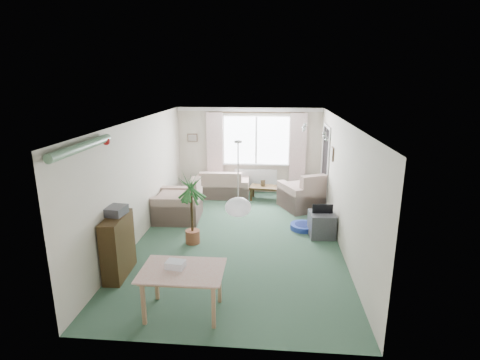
# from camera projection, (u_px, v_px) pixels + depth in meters

# --- Properties ---
(ground) EXTENTS (6.50, 6.50, 0.00)m
(ground) POSITION_uv_depth(u_px,v_px,m) (239.00, 238.00, 7.71)
(ground) COLOR #30503D
(window) EXTENTS (1.80, 0.03, 1.30)m
(window) POSITION_uv_depth(u_px,v_px,m) (256.00, 140.00, 10.40)
(window) COLOR white
(curtain_rod) EXTENTS (2.60, 0.03, 0.03)m
(curtain_rod) POSITION_uv_depth(u_px,v_px,m) (256.00, 113.00, 10.12)
(curtain_rod) COLOR black
(curtain_left) EXTENTS (0.45, 0.08, 2.00)m
(curtain_left) POSITION_uv_depth(u_px,v_px,m) (215.00, 148.00, 10.46)
(curtain_left) COLOR beige
(curtain_right) EXTENTS (0.45, 0.08, 2.00)m
(curtain_right) POSITION_uv_depth(u_px,v_px,m) (298.00, 150.00, 10.27)
(curtain_right) COLOR beige
(radiator) EXTENTS (1.20, 0.10, 0.55)m
(radiator) POSITION_uv_depth(u_px,v_px,m) (256.00, 179.00, 10.65)
(radiator) COLOR white
(doorway) EXTENTS (0.03, 0.95, 2.00)m
(doorway) POSITION_uv_depth(u_px,v_px,m) (325.00, 168.00, 9.39)
(doorway) COLOR black
(pendant_lamp) EXTENTS (0.36, 0.36, 0.36)m
(pendant_lamp) POSITION_uv_depth(u_px,v_px,m) (238.00, 207.00, 5.09)
(pendant_lamp) COLOR white
(tinsel_garland) EXTENTS (1.60, 1.60, 0.12)m
(tinsel_garland) POSITION_uv_depth(u_px,v_px,m) (82.00, 147.00, 5.05)
(tinsel_garland) COLOR #196626
(bauble_cluster_a) EXTENTS (0.20, 0.20, 0.20)m
(bauble_cluster_a) POSITION_uv_depth(u_px,v_px,m) (304.00, 125.00, 7.88)
(bauble_cluster_a) COLOR silver
(bauble_cluster_b) EXTENTS (0.20, 0.20, 0.20)m
(bauble_cluster_b) POSITION_uv_depth(u_px,v_px,m) (326.00, 133.00, 6.70)
(bauble_cluster_b) COLOR silver
(wall_picture_back) EXTENTS (0.28, 0.03, 0.22)m
(wall_picture_back) POSITION_uv_depth(u_px,v_px,m) (192.00, 138.00, 10.53)
(wall_picture_back) COLOR brown
(wall_picture_right) EXTENTS (0.03, 0.24, 0.30)m
(wall_picture_right) POSITION_uv_depth(u_px,v_px,m) (332.00, 154.00, 8.29)
(wall_picture_right) COLOR brown
(sofa) EXTENTS (1.51, 0.83, 0.74)m
(sofa) POSITION_uv_depth(u_px,v_px,m) (222.00, 183.00, 10.31)
(sofa) COLOR tan
(sofa) RESTS_ON ground
(armchair_corner) EXTENTS (1.38, 1.35, 0.94)m
(armchair_corner) POSITION_uv_depth(u_px,v_px,m) (304.00, 190.00, 9.36)
(armchair_corner) COLOR beige
(armchair_corner) RESTS_ON ground
(armchair_left) EXTENTS (1.04, 1.10, 0.95)m
(armchair_left) POSITION_uv_depth(u_px,v_px,m) (178.00, 199.00, 8.62)
(armchair_left) COLOR beige
(armchair_left) RESTS_ON ground
(coffee_table) EXTENTS (0.87, 0.55, 0.37)m
(coffee_table) POSITION_uv_depth(u_px,v_px,m) (265.00, 193.00, 10.06)
(coffee_table) COLOR black
(coffee_table) RESTS_ON ground
(photo_frame) EXTENTS (0.12, 0.06, 0.16)m
(photo_frame) POSITION_uv_depth(u_px,v_px,m) (263.00, 183.00, 10.05)
(photo_frame) COLOR #4E4028
(photo_frame) RESTS_ON coffee_table
(bookshelf) EXTENTS (0.31, 0.85, 1.03)m
(bookshelf) POSITION_uv_depth(u_px,v_px,m) (118.00, 246.00, 6.13)
(bookshelf) COLOR black
(bookshelf) RESTS_ON ground
(hifi_box) EXTENTS (0.32, 0.38, 0.14)m
(hifi_box) POSITION_uv_depth(u_px,v_px,m) (116.00, 211.00, 6.07)
(hifi_box) COLOR #3F3E43
(hifi_box) RESTS_ON bookshelf
(houseplant) EXTENTS (0.79, 0.79, 1.42)m
(houseplant) POSITION_uv_depth(u_px,v_px,m) (192.00, 209.00, 7.28)
(houseplant) COLOR #205D26
(houseplant) RESTS_ON ground
(dining_table) EXTENTS (1.04, 0.70, 0.65)m
(dining_table) POSITION_uv_depth(u_px,v_px,m) (183.00, 292.00, 5.17)
(dining_table) COLOR #9D8155
(dining_table) RESTS_ON ground
(gift_box) EXTENTS (0.27, 0.21, 0.12)m
(gift_box) POSITION_uv_depth(u_px,v_px,m) (175.00, 265.00, 5.12)
(gift_box) COLOR white
(gift_box) RESTS_ON dining_table
(tv_cube) EXTENTS (0.54, 0.59, 0.50)m
(tv_cube) POSITION_uv_depth(u_px,v_px,m) (322.00, 224.00, 7.73)
(tv_cube) COLOR #313136
(tv_cube) RESTS_ON ground
(pet_bed) EXTENTS (0.67, 0.67, 0.11)m
(pet_bed) POSITION_uv_depth(u_px,v_px,m) (303.00, 227.00, 8.13)
(pet_bed) COLOR navy
(pet_bed) RESTS_ON ground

